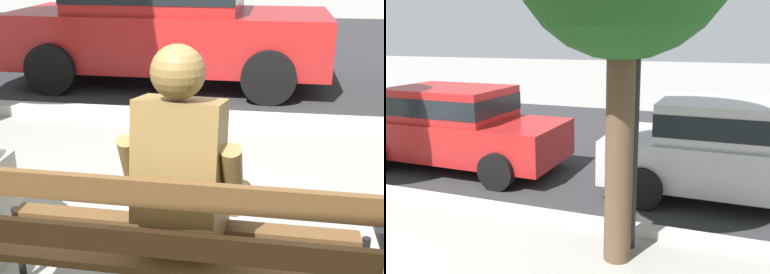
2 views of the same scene
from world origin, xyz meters
TOP-DOWN VIEW (x-y plane):
  - street_surface at (0.00, 7.50)m, footprint 60.00×9.00m
  - curb_stone at (0.00, 2.90)m, footprint 60.00×0.20m
  - parked_car_red at (-0.91, 4.57)m, footprint 4.12×1.97m
  - parked_car_silver at (4.17, 4.57)m, footprint 4.12×1.97m
  - lamp_post at (3.00, 2.53)m, footprint 0.32×0.32m

SIDE VIEW (x-z plane):
  - street_surface at x=0.00m, z-range 0.00..0.01m
  - curb_stone at x=0.00m, z-range 0.00..0.12m
  - parked_car_red at x=-0.91m, z-range 0.06..1.62m
  - parked_car_silver at x=4.17m, z-range 0.06..1.62m
  - lamp_post at x=3.00m, z-range 0.60..4.50m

